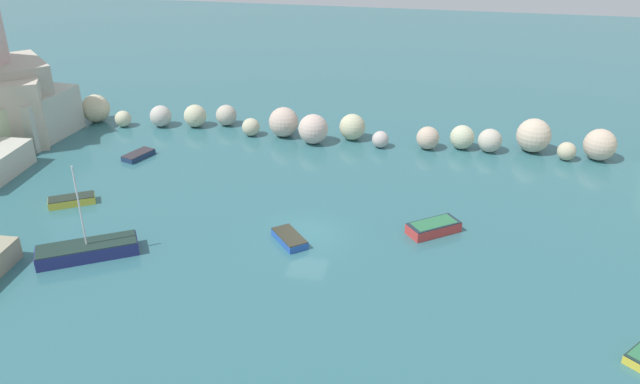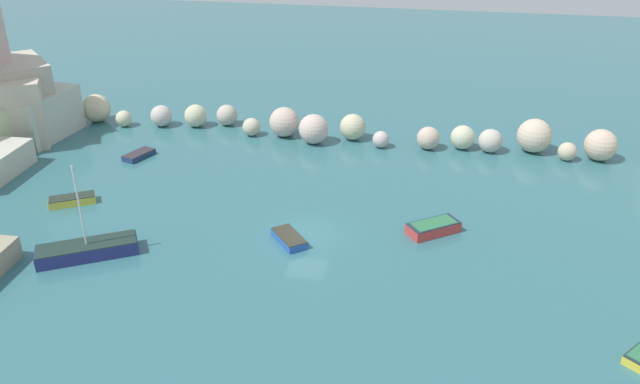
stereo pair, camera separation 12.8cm
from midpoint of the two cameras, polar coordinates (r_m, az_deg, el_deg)
cove_water at (r=40.01m, az=-1.11°, el=-3.85°), size 160.00×160.00×0.00m
rock_breakwater at (r=54.23m, az=2.53°, el=5.80°), size 46.25×4.92×2.77m
moored_boat_0 at (r=46.80m, az=-21.34°, el=-0.68°), size 3.19×2.59×0.58m
moored_boat_1 at (r=39.99m, az=-20.10°, el=-4.90°), size 5.81×4.45×5.88m
moored_boat_2 at (r=53.07m, az=-15.92°, el=3.24°), size 2.01×2.86×0.44m
moored_boat_3 at (r=39.15m, az=-2.70°, el=-4.19°), size 2.72×2.90×0.50m
moored_boat_5 at (r=40.70m, az=10.25°, el=-3.16°), size 3.54×3.17×0.71m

